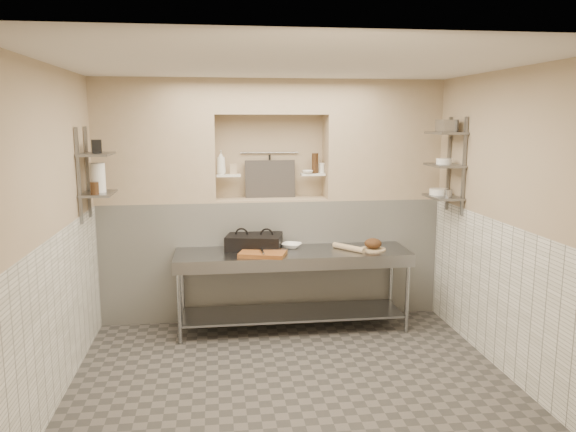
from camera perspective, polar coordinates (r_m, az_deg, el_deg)
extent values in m
cube|color=#514C48|center=(5.43, 0.28, -16.42)|extent=(4.00, 3.90, 0.10)
cube|color=silver|center=(4.89, 0.31, 15.70)|extent=(4.00, 3.90, 0.10)
cube|color=tan|center=(5.11, -23.14, -1.68)|extent=(0.10, 3.90, 2.80)
cube|color=tan|center=(5.61, 21.53, -0.61)|extent=(0.10, 3.90, 2.80)
cube|color=tan|center=(6.92, -1.93, 1.93)|extent=(4.00, 0.10, 2.80)
cube|color=tan|center=(3.05, 5.42, -8.34)|extent=(4.00, 0.10, 2.80)
cube|color=white|center=(6.81, -1.69, -4.20)|extent=(4.00, 0.40, 1.40)
cube|color=tan|center=(6.67, -1.73, 1.72)|extent=(1.30, 0.40, 0.02)
cube|color=tan|center=(6.61, -13.36, 7.40)|extent=(1.35, 0.40, 1.40)
cube|color=tan|center=(6.87, 9.41, 7.61)|extent=(1.35, 0.40, 1.40)
cube|color=tan|center=(6.61, -1.78, 11.99)|extent=(1.30, 0.40, 0.40)
cube|color=white|center=(5.27, -21.99, -9.16)|extent=(0.02, 3.90, 1.40)
cube|color=white|center=(5.74, 20.56, -7.51)|extent=(0.02, 3.90, 1.40)
cube|color=white|center=(6.61, -6.07, 4.13)|extent=(0.28, 0.16, 0.02)
cube|color=white|center=(6.71, 2.53, 4.25)|extent=(0.28, 0.16, 0.02)
cylinder|color=gray|center=(6.79, -1.89, 6.44)|extent=(0.70, 0.02, 0.02)
cylinder|color=black|center=(6.78, -1.87, 5.00)|extent=(0.02, 0.02, 0.30)
cube|color=#383330|center=(6.74, -1.82, 3.78)|extent=(0.60, 0.08, 0.45)
cube|color=slate|center=(6.24, -19.67, 4.20)|extent=(0.03, 0.03, 0.95)
cube|color=slate|center=(5.85, -20.48, 3.82)|extent=(0.03, 0.03, 0.95)
cube|color=slate|center=(6.04, -18.70, 2.17)|extent=(0.30, 0.50, 0.02)
cube|color=slate|center=(6.00, -18.91, 5.96)|extent=(0.30, 0.50, 0.03)
cube|color=slate|center=(6.64, 16.00, 5.13)|extent=(0.03, 0.03, 1.05)
cube|color=slate|center=(6.27, 17.45, 4.81)|extent=(0.03, 0.03, 1.05)
cube|color=slate|center=(6.44, 15.45, 1.88)|extent=(0.30, 0.50, 0.02)
cube|color=slate|center=(6.40, 15.60, 4.99)|extent=(0.30, 0.50, 0.02)
cube|color=slate|center=(6.38, 15.74, 8.12)|extent=(0.30, 0.50, 0.03)
cube|color=gray|center=(6.26, 0.48, -3.76)|extent=(2.60, 0.70, 0.04)
cube|color=gray|center=(6.46, 0.47, -9.81)|extent=(2.45, 0.60, 0.03)
cube|color=gray|center=(5.95, 0.91, -5.06)|extent=(2.60, 0.02, 0.12)
cylinder|color=gray|center=(6.06, -10.98, -8.83)|extent=(0.04, 0.04, 0.86)
cylinder|color=gray|center=(6.61, -10.68, -7.23)|extent=(0.04, 0.04, 0.86)
cylinder|color=gray|center=(6.39, 12.02, -7.87)|extent=(0.04, 0.04, 0.86)
cylinder|color=gray|center=(6.92, 10.43, -6.45)|extent=(0.04, 0.04, 0.86)
cube|color=black|center=(6.36, -3.45, -2.87)|extent=(0.68, 0.56, 0.11)
cube|color=black|center=(6.34, -3.46, -2.14)|extent=(0.68, 0.56, 0.05)
cube|color=brown|center=(6.05, -2.56, -3.82)|extent=(0.56, 0.47, 0.04)
cube|color=gray|center=(6.12, -1.42, -3.42)|extent=(0.29, 0.07, 0.01)
cylinder|color=gray|center=(6.02, -2.64, -3.55)|extent=(0.03, 0.25, 0.02)
imported|color=white|center=(6.40, 0.38, -3.02)|extent=(0.29, 0.29, 0.05)
cylinder|color=tan|center=(6.31, 6.18, -3.22)|extent=(0.31, 0.37, 0.06)
cylinder|color=tan|center=(6.38, 8.61, -3.35)|extent=(0.29, 0.29, 0.02)
ellipsoid|color=#4C2D19|center=(6.36, 8.63, -2.77)|extent=(0.19, 0.19, 0.12)
imported|color=white|center=(6.58, -6.83, 5.43)|extent=(0.13, 0.13, 0.28)
cube|color=tan|center=(6.61, -5.60, 4.76)|extent=(0.08, 0.08, 0.12)
imported|color=white|center=(6.65, 2.00, 4.50)|extent=(0.15, 0.15, 0.04)
cylinder|color=#372212|center=(6.72, 2.81, 5.39)|extent=(0.07, 0.07, 0.24)
cylinder|color=#372212|center=(6.68, 2.69, 5.37)|extent=(0.06, 0.06, 0.24)
cylinder|color=white|center=(6.75, 3.45, 4.89)|extent=(0.07, 0.07, 0.12)
cylinder|color=white|center=(6.04, -18.75, 3.71)|extent=(0.15, 0.15, 0.30)
cylinder|color=#372212|center=(5.87, -19.05, 2.69)|extent=(0.08, 0.08, 0.13)
cube|color=black|center=(6.04, -18.88, 6.73)|extent=(0.11, 0.11, 0.13)
cylinder|color=white|center=(6.53, 15.10, 2.41)|extent=(0.22, 0.22, 0.06)
cylinder|color=gray|center=(6.30, 15.96, 2.22)|extent=(0.09, 0.09, 0.09)
cylinder|color=white|center=(6.41, 15.57, 5.39)|extent=(0.17, 0.17, 0.06)
cube|color=gray|center=(6.37, 15.83, 8.82)|extent=(0.19, 0.22, 0.13)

